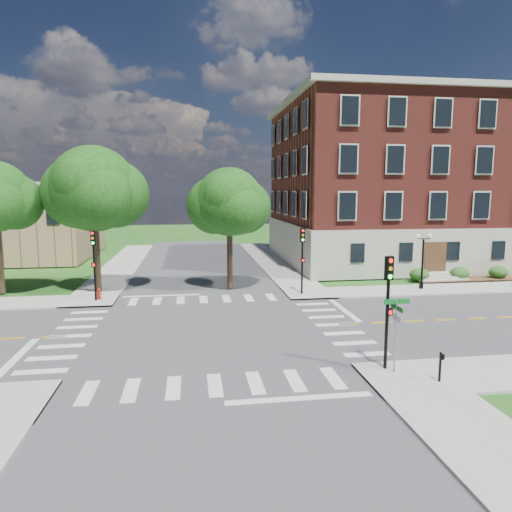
{
  "coord_description": "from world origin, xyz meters",
  "views": [
    {
      "loc": [
        -0.84,
        -24.2,
        7.55
      ],
      "look_at": [
        3.53,
        5.93,
        3.2
      ],
      "focal_mm": 32.0,
      "sensor_mm": 36.0,
      "label": 1
    }
  ],
  "objects": [
    {
      "name": "main_building",
      "position": [
        24.0,
        21.99,
        8.34
      ],
      "size": [
        30.6,
        22.4,
        16.5
      ],
      "color": "#A19E8E",
      "rests_on": "ground"
    },
    {
      "name": "road_ns",
      "position": [
        0.0,
        0.0,
        0.01
      ],
      "size": [
        12.0,
        90.0,
        0.01
      ],
      "primitive_type": "cube",
      "color": "#3D3D3F",
      "rests_on": "ground"
    },
    {
      "name": "traffic_signal_nw",
      "position": [
        -7.33,
        7.53,
        3.19
      ],
      "size": [
        0.37,
        0.44,
        4.8
      ],
      "color": "black",
      "rests_on": "ground"
    },
    {
      "name": "tree_c",
      "position": [
        -7.67,
        10.4,
        7.69
      ],
      "size": [
        6.2,
        6.2,
        10.69
      ],
      "color": "black",
      "rests_on": "ground"
    },
    {
      "name": "push_button_post",
      "position": [
        8.75,
        -8.38,
        0.8
      ],
      "size": [
        0.14,
        0.21,
        1.2
      ],
      "color": "black",
      "rests_on": "ground"
    },
    {
      "name": "street_sign_pole",
      "position": [
        7.4,
        -7.22,
        2.31
      ],
      "size": [
        1.1,
        1.1,
        3.1
      ],
      "color": "gray",
      "rests_on": "ground"
    },
    {
      "name": "twin_lamp_west",
      "position": [
        16.66,
        7.94,
        2.52
      ],
      "size": [
        1.36,
        0.36,
        4.23
      ],
      "color": "black",
      "rests_on": "ground"
    },
    {
      "name": "fire_hydrant",
      "position": [
        -7.17,
        7.85,
        0.46
      ],
      "size": [
        0.35,
        0.35,
        0.75
      ],
      "color": "#9B190B",
      "rests_on": "ground"
    },
    {
      "name": "traffic_signal_se",
      "position": [
        7.2,
        -6.79,
        3.19
      ],
      "size": [
        0.38,
        0.44,
        4.8
      ],
      "color": "black",
      "rests_on": "ground"
    },
    {
      "name": "sidewalk_nw",
      "position": [
        -15.38,
        15.38,
        0.06
      ],
      "size": [
        34.0,
        34.0,
        0.12
      ],
      "color": "#9E9B93",
      "rests_on": "ground"
    },
    {
      "name": "ground",
      "position": [
        0.0,
        0.0,
        0.0
      ],
      "size": [
        160.0,
        160.0,
        0.0
      ],
      "primitive_type": "plane",
      "color": "#245016",
      "rests_on": "ground"
    },
    {
      "name": "crosswalk_east",
      "position": [
        7.2,
        0.0,
        0.0
      ],
      "size": [
        2.2,
        10.2,
        0.02
      ],
      "primitive_type": null,
      "color": "silver",
      "rests_on": "ground"
    },
    {
      "name": "sidewalk_ne",
      "position": [
        15.38,
        15.38,
        0.06
      ],
      "size": [
        34.0,
        34.0,
        0.12
      ],
      "color": "#9E9B93",
      "rests_on": "ground"
    },
    {
      "name": "stop_bar_east",
      "position": [
        8.8,
        3.0,
        0.0
      ],
      "size": [
        0.4,
        5.5,
        0.0
      ],
      "primitive_type": "cube",
      "color": "silver",
      "rests_on": "ground"
    },
    {
      "name": "traffic_signal_ne",
      "position": [
        7.14,
        7.5,
        3.19
      ],
      "size": [
        0.36,
        0.42,
        4.8
      ],
      "color": "black",
      "rests_on": "ground"
    },
    {
      "name": "tree_d",
      "position": [
        2.12,
        10.16,
        6.72
      ],
      "size": [
        5.14,
        5.14,
        9.19
      ],
      "color": "black",
      "rests_on": "ground"
    },
    {
      "name": "road_ew",
      "position": [
        0.0,
        0.0,
        0.01
      ],
      "size": [
        90.0,
        12.0,
        0.01
      ],
      "primitive_type": "cube",
      "color": "#3D3D3F",
      "rests_on": "ground"
    }
  ]
}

